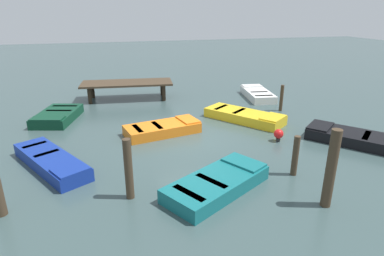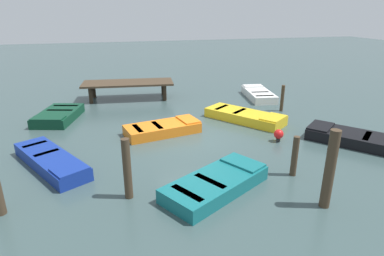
# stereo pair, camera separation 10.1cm
# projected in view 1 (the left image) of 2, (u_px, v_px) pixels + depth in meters

# --- Properties ---
(ground_plane) EXTENTS (80.00, 80.00, 0.00)m
(ground_plane) POSITION_uv_depth(u_px,v_px,m) (192.00, 136.00, 12.70)
(ground_plane) COLOR #384C4C
(dock_segment) EXTENTS (5.01, 2.24, 0.95)m
(dock_segment) POSITION_uv_depth(u_px,v_px,m) (127.00, 84.00, 17.65)
(dock_segment) COLOR #423323
(dock_segment) RESTS_ON ground_plane
(rowboat_teal) EXTENTS (3.36, 2.74, 0.46)m
(rowboat_teal) POSITION_uv_depth(u_px,v_px,m) (218.00, 183.00, 8.88)
(rowboat_teal) COLOR #14666B
(rowboat_teal) RESTS_ON ground_plane
(rowboat_yellow) EXTENTS (3.13, 3.58, 0.46)m
(rowboat_yellow) POSITION_uv_depth(u_px,v_px,m) (245.00, 116.00, 14.42)
(rowboat_yellow) COLOR gold
(rowboat_yellow) RESTS_ON ground_plane
(rowboat_black) EXTENTS (3.30, 3.57, 0.46)m
(rowboat_black) POSITION_uv_depth(u_px,v_px,m) (357.00, 138.00, 11.96)
(rowboat_black) COLOR black
(rowboat_black) RESTS_ON ground_plane
(rowboat_white) EXTENTS (1.64, 3.08, 0.46)m
(rowboat_white) POSITION_uv_depth(u_px,v_px,m) (257.00, 94.00, 18.13)
(rowboat_white) COLOR silver
(rowboat_white) RESTS_ON ground_plane
(rowboat_orange) EXTENTS (3.12, 1.83, 0.46)m
(rowboat_orange) POSITION_uv_depth(u_px,v_px,m) (163.00, 128.00, 12.92)
(rowboat_orange) COLOR orange
(rowboat_orange) RESTS_ON ground_plane
(rowboat_dark_green) EXTENTS (2.12, 2.95, 0.46)m
(rowboat_dark_green) POSITION_uv_depth(u_px,v_px,m) (58.00, 116.00, 14.44)
(rowboat_dark_green) COLOR #0C3823
(rowboat_dark_green) RESTS_ON ground_plane
(rowboat_blue) EXTENTS (2.66, 3.57, 0.46)m
(rowboat_blue) POSITION_uv_depth(u_px,v_px,m) (51.00, 161.00, 10.15)
(rowboat_blue) COLOR navy
(rowboat_blue) RESTS_ON ground_plane
(mooring_piling_center) EXTENTS (0.25, 0.25, 2.07)m
(mooring_piling_center) POSITION_uv_depth(u_px,v_px,m) (331.00, 169.00, 7.89)
(mooring_piling_center) COLOR #423323
(mooring_piling_center) RESTS_ON ground_plane
(mooring_piling_near_right) EXTENTS (0.18, 0.18, 1.25)m
(mooring_piling_near_right) POSITION_uv_depth(u_px,v_px,m) (295.00, 156.00, 9.57)
(mooring_piling_near_right) COLOR #423323
(mooring_piling_near_right) RESTS_ON ground_plane
(mooring_piling_far_left) EXTENTS (0.16, 0.16, 1.28)m
(mooring_piling_far_left) POSITION_uv_depth(u_px,v_px,m) (281.00, 98.00, 15.67)
(mooring_piling_far_left) COLOR #423323
(mooring_piling_far_left) RESTS_ON ground_plane
(mooring_piling_far_right) EXTENTS (0.22, 0.22, 1.68)m
(mooring_piling_far_right) POSITION_uv_depth(u_px,v_px,m) (129.00, 169.00, 8.30)
(mooring_piling_far_right) COLOR #423323
(mooring_piling_far_right) RESTS_ON ground_plane
(marker_buoy) EXTENTS (0.36, 0.36, 0.48)m
(marker_buoy) POSITION_uv_depth(u_px,v_px,m) (279.00, 134.00, 12.14)
(marker_buoy) COLOR #262626
(marker_buoy) RESTS_ON ground_plane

